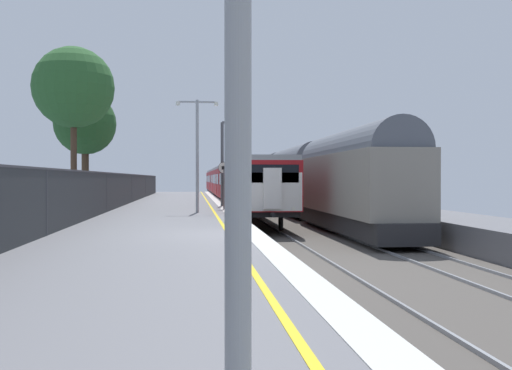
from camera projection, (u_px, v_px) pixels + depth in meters
The scene contains 9 objects.
ground at pixel (330, 254), 17.39m from camera, with size 17.40×110.00×1.21m.
commuter_train_at_platform at pixel (229, 182), 56.89m from camera, with size 2.83×62.69×3.81m.
freight_train_adjacent_track at pixel (296, 178), 42.89m from camera, with size 2.60×45.10×4.84m.
signal_gantry at pixel (227, 153), 34.53m from camera, with size 1.10×0.24×4.94m.
speed_limit_sign at pixel (224, 179), 30.78m from camera, with size 0.59×0.08×2.46m.
platform_lamp_mid at pixel (197, 146), 27.89m from camera, with size 2.00×0.20×5.31m.
platform_back_fence at pixel (46, 200), 16.51m from camera, with size 0.07×99.00×1.91m.
background_tree_left at pixel (76, 90), 30.00m from camera, with size 4.11×4.11×8.29m.
background_tree_centre at pixel (86, 126), 35.59m from camera, with size 3.72×3.72×6.77m.
Camera 1 is at (-1.39, -17.04, 1.60)m, focal length 41.55 mm.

